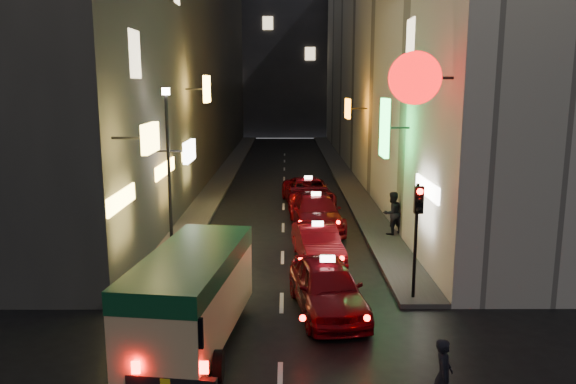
{
  "coord_description": "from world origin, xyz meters",
  "views": [
    {
      "loc": [
        0.14,
        -7.52,
        6.53
      ],
      "look_at": [
        0.21,
        13.0,
        2.55
      ],
      "focal_mm": 35.0,
      "sensor_mm": 36.0,
      "label": 1
    }
  ],
  "objects_px": {
    "minibus": "(192,287)",
    "traffic_light": "(418,217)",
    "pedestrian_crossing": "(444,370)",
    "taxi_near": "(327,283)",
    "lamp_post": "(169,161)"
  },
  "relations": [
    {
      "from": "minibus",
      "to": "traffic_light",
      "type": "distance_m",
      "value": 6.87
    },
    {
      "from": "minibus",
      "to": "pedestrian_crossing",
      "type": "relative_size",
      "value": 3.37
    },
    {
      "from": "taxi_near",
      "to": "lamp_post",
      "type": "bearing_deg",
      "value": 136.85
    },
    {
      "from": "traffic_light",
      "to": "lamp_post",
      "type": "bearing_deg",
      "value": 151.09
    },
    {
      "from": "traffic_light",
      "to": "lamp_post",
      "type": "distance_m",
      "value": 9.42
    },
    {
      "from": "minibus",
      "to": "lamp_post",
      "type": "distance_m",
      "value": 7.79
    },
    {
      "from": "taxi_near",
      "to": "traffic_light",
      "type": "bearing_deg",
      "value": 13.65
    },
    {
      "from": "lamp_post",
      "to": "traffic_light",
      "type": "bearing_deg",
      "value": -28.91
    },
    {
      "from": "taxi_near",
      "to": "traffic_light",
      "type": "relative_size",
      "value": 1.67
    },
    {
      "from": "minibus",
      "to": "taxi_near",
      "type": "bearing_deg",
      "value": 29.81
    },
    {
      "from": "traffic_light",
      "to": "lamp_post",
      "type": "height_order",
      "value": "lamp_post"
    },
    {
      "from": "taxi_near",
      "to": "traffic_light",
      "type": "xyz_separation_m",
      "value": [
        2.68,
        0.65,
        1.8
      ]
    },
    {
      "from": "minibus",
      "to": "traffic_light",
      "type": "xyz_separation_m",
      "value": [
        6.22,
        2.68,
        1.16
      ]
    },
    {
      "from": "pedestrian_crossing",
      "to": "minibus",
      "type": "bearing_deg",
      "value": 78.17
    },
    {
      "from": "minibus",
      "to": "pedestrian_crossing",
      "type": "xyz_separation_m",
      "value": [
        5.52,
        -2.96,
        -0.66
      ]
    }
  ]
}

